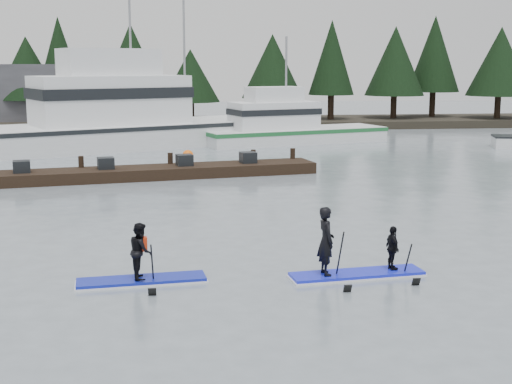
{
  "coord_description": "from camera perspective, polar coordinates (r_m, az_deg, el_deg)",
  "views": [
    {
      "loc": [
        -2.58,
        -15.66,
        5.04
      ],
      "look_at": [
        0.0,
        6.0,
        1.1
      ],
      "focal_mm": 50.0,
      "sensor_mm": 36.0,
      "label": 1
    }
  ],
  "objects": [
    {
      "name": "fishing_boat_large",
      "position": [
        44.71,
        -9.35,
        4.73
      ],
      "size": [
        20.37,
        13.42,
        10.98
      ],
      "rotation": [
        0.0,
        0.0,
        0.44
      ],
      "color": "silver",
      "rests_on": "ground"
    },
    {
      "name": "waterfront_building",
      "position": [
        60.79,
        -17.77,
        7.36
      ],
      "size": [
        18.0,
        6.0,
        5.0
      ],
      "primitive_type": "cube",
      "color": "#4C4C51",
      "rests_on": "ground"
    },
    {
      "name": "paddleboard_duo",
      "position": [
        17.17,
        7.6,
        -4.92
      ],
      "size": [
        3.3,
        1.33,
        2.28
      ],
      "rotation": [
        0.0,
        0.0,
        0.12
      ],
      "color": "#1722D9",
      "rests_on": "ground"
    },
    {
      "name": "buoy_b",
      "position": [
        38.56,
        -5.47,
        2.68
      ],
      "size": [
        0.6,
        0.6,
        0.6
      ],
      "primitive_type": "sphere",
      "color": "#FF650C",
      "rests_on": "ground"
    },
    {
      "name": "far_shore",
      "position": [
        57.91,
        -4.24,
        5.51
      ],
      "size": [
        70.0,
        8.0,
        0.6
      ],
      "primitive_type": "cube",
      "color": "#2D281E",
      "rests_on": "ground"
    },
    {
      "name": "treeline",
      "position": [
        57.93,
        -4.23,
        5.22
      ],
      "size": [
        60.0,
        4.0,
        8.0
      ],
      "primitive_type": null,
      "color": "black",
      "rests_on": "ground"
    },
    {
      "name": "fishing_boat_medium",
      "position": [
        45.96,
        2.67,
        4.57
      ],
      "size": [
        12.5,
        6.91,
        7.5
      ],
      "rotation": [
        0.0,
        0.0,
        0.31
      ],
      "color": "silver",
      "rests_on": "ground"
    },
    {
      "name": "floating_dock",
      "position": [
        32.14,
        -8.35,
        1.56
      ],
      "size": [
        15.15,
        4.72,
        0.5
      ],
      "primitive_type": "cube",
      "rotation": [
        0.0,
        0.0,
        0.18
      ],
      "color": "black",
      "rests_on": "ground"
    },
    {
      "name": "paddleboard_solo",
      "position": [
        16.82,
        -9.18,
        -5.48
      ],
      "size": [
        3.04,
        1.15,
        1.87
      ],
      "rotation": [
        0.0,
        0.0,
        0.1
      ],
      "color": "#111EA4",
      "rests_on": "ground"
    },
    {
      "name": "ground",
      "position": [
        16.65,
        2.46,
        -7.39
      ],
      "size": [
        160.0,
        160.0,
        0.0
      ],
      "primitive_type": "plane",
      "color": "slate",
      "rests_on": "ground"
    },
    {
      "name": "buoy_a",
      "position": [
        40.88,
        -18.92,
        2.6
      ],
      "size": [
        0.48,
        0.48,
        0.48
      ],
      "primitive_type": "sphere",
      "color": "#FF650C",
      "rests_on": "ground"
    }
  ]
}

